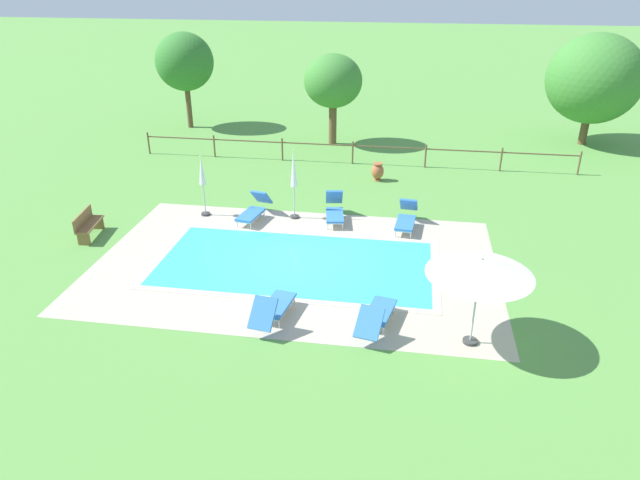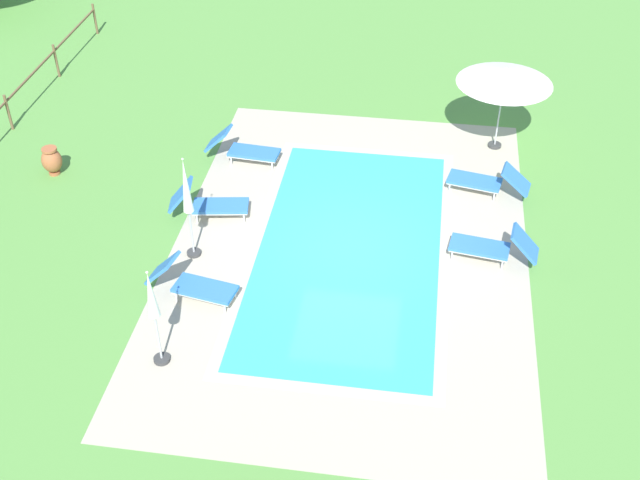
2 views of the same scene
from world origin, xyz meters
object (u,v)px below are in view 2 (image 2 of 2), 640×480
object	(u,v)px
sun_lounger_north_mid	(486,181)
sun_lounger_north_far	(244,149)
sun_lounger_north_near_steps	(193,283)
patio_umbrella_closed_row_west	(152,304)
sun_lounger_south_near_corner	(209,203)
terracotta_urn_near_fence	(52,160)
patio_umbrella_open_foreground	(505,76)
patio_umbrella_closed_deck_corner	(187,195)
sun_lounger_north_end	(492,246)

from	to	relation	value
sun_lounger_north_mid	sun_lounger_north_far	xyz separation A→B (m)	(0.59, 6.22, 0.01)
sun_lounger_north_near_steps	patio_umbrella_closed_row_west	size ratio (longest dim) A/B	0.88
sun_lounger_north_far	patio_umbrella_closed_row_west	distance (m)	7.30
sun_lounger_north_mid	sun_lounger_north_far	bearing A→B (deg)	84.61
sun_lounger_north_far	sun_lounger_south_near_corner	world-z (taller)	sun_lounger_south_near_corner
sun_lounger_south_near_corner	terracotta_urn_near_fence	distance (m)	4.59
sun_lounger_north_mid	patio_umbrella_open_foreground	bearing A→B (deg)	-7.34
sun_lounger_north_mid	patio_umbrella_closed_row_west	size ratio (longest dim) A/B	0.92
sun_lounger_north_far	sun_lounger_south_near_corner	xyz separation A→B (m)	(-2.52, 0.26, 0.01)
sun_lounger_north_far	terracotta_urn_near_fence	bearing A→B (deg)	105.52
terracotta_urn_near_fence	patio_umbrella_closed_row_west	bearing A→B (deg)	-141.65
patio_umbrella_closed_row_west	patio_umbrella_closed_deck_corner	world-z (taller)	patio_umbrella_closed_deck_corner
sun_lounger_north_far	patio_umbrella_closed_row_west	xyz separation A→B (m)	(-7.22, 0.00, 1.08)
sun_lounger_north_near_steps	patio_umbrella_closed_deck_corner	distance (m)	1.90
patio_umbrella_open_foreground	patio_umbrella_closed_deck_corner	world-z (taller)	patio_umbrella_closed_deck_corner
sun_lounger_north_mid	sun_lounger_north_end	world-z (taller)	sun_lounger_north_end
terracotta_urn_near_fence	sun_lounger_north_mid	bearing A→B (deg)	-86.25
sun_lounger_north_mid	patio_umbrella_closed_row_west	xyz separation A→B (m)	(-6.64, 6.22, 1.09)
patio_umbrella_open_foreground	patio_umbrella_closed_row_west	bearing A→B (deg)	143.87
sun_lounger_south_near_corner	patio_umbrella_closed_row_west	distance (m)	4.83
sun_lounger_north_near_steps	patio_umbrella_open_foreground	bearing A→B (deg)	-42.13
sun_lounger_north_near_steps	patio_umbrella_open_foreground	distance (m)	9.68
patio_umbrella_open_foreground	sun_lounger_south_near_corner	bearing A→B (deg)	121.95
sun_lounger_north_near_steps	terracotta_urn_near_fence	bearing A→B (deg)	49.82
sun_lounger_north_near_steps	patio_umbrella_closed_row_west	world-z (taller)	patio_umbrella_closed_row_west
sun_lounger_north_mid	patio_umbrella_closed_row_west	distance (m)	9.16
patio_umbrella_open_foreground	terracotta_urn_near_fence	world-z (taller)	patio_umbrella_open_foreground
sun_lounger_north_far	sun_lounger_north_end	world-z (taller)	sun_lounger_north_end
sun_lounger_north_mid	patio_umbrella_closed_deck_corner	size ratio (longest dim) A/B	0.81
sun_lounger_north_far	patio_umbrella_open_foreground	xyz separation A→B (m)	(1.70, -6.51, 1.69)
patio_umbrella_closed_row_west	terracotta_urn_near_fence	size ratio (longest dim) A/B	2.96
patio_umbrella_open_foreground	patio_umbrella_closed_row_west	distance (m)	11.07
patio_umbrella_closed_row_west	sun_lounger_north_end	bearing A→B (deg)	-57.51
sun_lounger_north_near_steps	sun_lounger_north_end	size ratio (longest dim) A/B	1.00
sun_lounger_north_near_steps	sun_lounger_north_end	xyz separation A→B (m)	(2.16, -6.19, -0.00)
sun_lounger_north_near_steps	patio_umbrella_closed_row_west	bearing A→B (deg)	176.17
sun_lounger_north_far	sun_lounger_south_near_corner	bearing A→B (deg)	174.03
sun_lounger_north_near_steps	sun_lounger_north_far	bearing A→B (deg)	1.32
sun_lounger_north_mid	patio_umbrella_closed_deck_corner	bearing A→B (deg)	117.58
sun_lounger_south_near_corner	sun_lounger_north_mid	bearing A→B (deg)	-73.36
sun_lounger_north_far	terracotta_urn_near_fence	distance (m)	4.86
sun_lounger_north_far	patio_umbrella_closed_deck_corner	size ratio (longest dim) A/B	0.78
sun_lounger_north_end	sun_lounger_north_far	bearing A→B (deg)	63.07
sun_lounger_north_near_steps	sun_lounger_north_mid	xyz separation A→B (m)	(4.78, -6.10, -0.01)
sun_lounger_north_end	patio_umbrella_open_foreground	world-z (taller)	patio_umbrella_open_foreground
sun_lounger_north_near_steps	terracotta_urn_near_fence	distance (m)	6.30
patio_umbrella_closed_deck_corner	terracotta_urn_near_fence	xyz separation A→B (m)	(2.67, 4.42, -1.22)
sun_lounger_north_mid	patio_umbrella_open_foreground	size ratio (longest dim) A/B	0.84
sun_lounger_south_near_corner	terracotta_urn_near_fence	xyz separation A→B (m)	(1.22, 4.42, 0.01)
sun_lounger_north_end	terracotta_urn_near_fence	distance (m)	11.16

